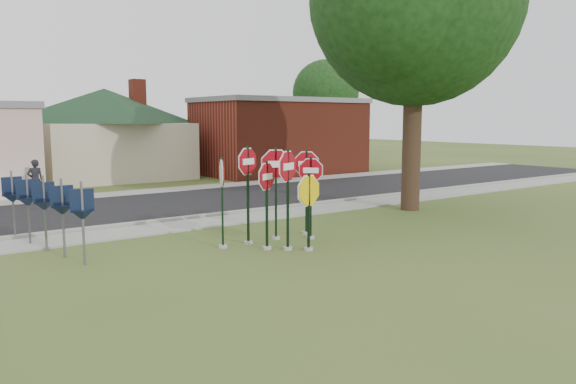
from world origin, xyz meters
TOP-DOWN VIEW (x-y plane):
  - ground at (0.00, 0.00)m, footprint 120.00×120.00m
  - sidewalk_near at (0.00, 5.50)m, footprint 60.00×1.60m
  - road at (0.00, 10.00)m, footprint 60.00×7.00m
  - sidewalk_far at (0.00, 14.30)m, footprint 60.00×1.60m
  - curb at (0.00, 6.50)m, footprint 60.00×0.20m
  - stop_sign_center at (-0.18, 0.89)m, footprint 1.06×0.48m
  - stop_sign_yellow at (0.23, 0.51)m, footprint 1.14×0.24m
  - stop_sign_left at (-0.59, 1.27)m, footprint 0.94×0.43m
  - stop_sign_right at (1.17, 1.62)m, footprint 0.72×0.66m
  - stop_sign_back_right at (0.32, 2.16)m, footprint 1.03×0.60m
  - stop_sign_back_left at (-0.64, 2.12)m, footprint 1.00×0.35m
  - stop_sign_far_right at (1.47, 2.21)m, footprint 0.89×0.59m
  - stop_sign_far_left at (-1.46, 2.10)m, footprint 0.40×0.95m
  - route_sign_row at (-5.40, 4.50)m, footprint 1.43×4.63m
  - building_house at (2.00, 22.00)m, footprint 11.60×11.60m
  - building_brick at (12.00, 18.50)m, footprint 10.20×6.20m
  - oak_tree at (7.50, 3.50)m, footprint 11.35×10.75m
  - bg_tree_right at (22.00, 26.00)m, footprint 5.60×5.60m
  - pedestrian at (-3.60, 14.16)m, footprint 0.66×0.47m

SIDE VIEW (x-z plane):
  - ground at x=0.00m, z-range 0.00..0.00m
  - road at x=0.00m, z-range 0.00..0.04m
  - sidewalk_near at x=0.00m, z-range 0.00..0.06m
  - sidewalk_far at x=0.00m, z-range 0.00..0.06m
  - curb at x=0.00m, z-range 0.00..0.14m
  - pedestrian at x=-3.60m, z-range 0.06..1.78m
  - route_sign_row at x=-5.40m, z-range 0.22..2.22m
  - stop_sign_yellow at x=0.23m, z-range 0.21..2.38m
  - stop_sign_right at x=1.17m, z-range 0.26..2.74m
  - stop_sign_left at x=-0.59m, z-range 0.28..2.74m
  - stop_sign_far_left at x=-1.46m, z-range 0.29..2.83m
  - stop_sign_far_right at x=1.47m, z-range 0.32..2.98m
  - stop_sign_back_right at x=0.32m, z-range 0.37..3.14m
  - stop_sign_back_left at x=-0.64m, z-range 0.36..3.18m
  - stop_sign_center at x=-0.18m, z-range 0.38..3.18m
  - building_brick at x=12.00m, z-range 0.03..4.78m
  - building_house at x=2.00m, z-range 0.55..6.75m
  - bg_tree_right at x=22.00m, z-range 1.38..9.78m
  - oak_tree at x=7.50m, z-range 1.94..13.60m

